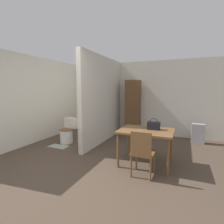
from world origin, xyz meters
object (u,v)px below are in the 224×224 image
at_px(wooden_chair, 142,152).
at_px(wooden_cabinet, 133,108).
at_px(toilet, 68,132).
at_px(dining_table, 146,134).
at_px(handbag, 154,125).
at_px(space_heater, 198,134).

distance_m(wooden_chair, wooden_cabinet, 3.02).
xyz_separation_m(toilet, wooden_cabinet, (1.50, 1.66, 0.63)).
relative_size(dining_table, toilet, 1.53).
bearing_deg(wooden_chair, handbag, 84.33).
bearing_deg(handbag, space_heater, 63.40).
relative_size(handbag, wooden_cabinet, 0.13).
relative_size(wooden_chair, space_heater, 1.49).
distance_m(toilet, space_heater, 3.80).
xyz_separation_m(wooden_chair, wooden_cabinet, (-0.99, 2.82, 0.47)).
bearing_deg(dining_table, handbag, 41.06).
relative_size(dining_table, wooden_cabinet, 0.58).
distance_m(handbag, wooden_cabinet, 2.42).
height_order(dining_table, wooden_chair, wooden_chair).
xyz_separation_m(dining_table, toilet, (-2.43, 0.62, -0.35)).
bearing_deg(space_heater, wooden_chair, -112.02).
bearing_deg(toilet, handbag, -11.16).
bearing_deg(handbag, wooden_chair, -96.88).
xyz_separation_m(handbag, wooden_cabinet, (-1.07, 2.16, 0.11)).
bearing_deg(space_heater, toilet, -158.11).
distance_m(wooden_chair, space_heater, 2.78).
bearing_deg(wooden_chair, toilet, 156.22).
bearing_deg(dining_table, wooden_chair, -84.32).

